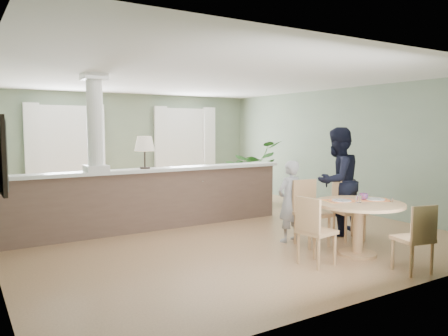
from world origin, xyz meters
TOP-DOWN VIEW (x-y plane):
  - ground at (0.00, 0.00)m, footprint 8.00×8.00m
  - room_shell at (-0.03, 0.63)m, footprint 7.02×8.02m
  - pony_wall at (-0.99, 0.20)m, footprint 5.32×0.38m
  - sofa at (0.01, 1.72)m, footprint 3.29×2.06m
  - houseplant at (2.26, 1.63)m, footprint 1.69×1.58m
  - dining_table at (1.00, -2.79)m, footprint 1.27×1.27m
  - chair_far_boy at (0.81, -1.97)m, footprint 0.50×0.50m
  - chair_far_man at (1.58, -2.04)m, footprint 0.52×0.52m
  - chair_near at (0.98, -3.74)m, footprint 0.47×0.47m
  - chair_side at (0.11, -2.82)m, footprint 0.47×0.47m
  - child_person at (0.65, -1.70)m, footprint 0.51×0.37m
  - man_person at (1.65, -1.75)m, footprint 0.97×0.80m

SIDE VIEW (x-z plane):
  - ground at x=0.00m, z-range 0.00..0.00m
  - sofa at x=0.01m, z-range 0.00..0.90m
  - chair_near at x=0.98m, z-range 0.05..0.93m
  - chair_side at x=0.11m, z-range 0.05..0.97m
  - chair_far_man at x=1.58m, z-range 0.05..1.00m
  - chair_far_boy at x=0.81m, z-range 0.05..1.06m
  - dining_table at x=1.00m, z-range 0.18..1.05m
  - child_person at x=0.65m, z-range 0.00..1.31m
  - pony_wall at x=-0.99m, z-range -0.64..2.06m
  - houseplant at x=2.26m, z-range 0.00..1.51m
  - man_person at x=1.65m, z-range 0.00..1.84m
  - room_shell at x=-0.03m, z-range 0.46..3.17m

